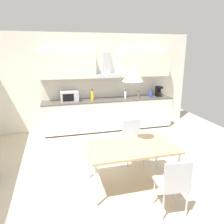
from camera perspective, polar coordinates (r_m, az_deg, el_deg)
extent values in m
cube|color=beige|center=(4.36, -1.44, -15.35)|extent=(7.96, 7.78, 0.02)
cube|color=silver|center=(6.40, -7.18, 7.69)|extent=(6.37, 0.10, 2.72)
cube|color=#333333|center=(6.49, -0.82, -4.22)|extent=(3.55, 0.58, 0.05)
cube|color=silver|center=(6.35, -0.84, -0.50)|extent=(3.70, 0.63, 0.83)
cube|color=#4C4742|center=(6.25, -0.85, 3.27)|extent=(3.72, 0.65, 0.03)
cube|color=silver|center=(5.81, -15.39, -0.54)|extent=(0.01, 0.01, 0.14)
cube|color=silver|center=(5.82, -10.19, -0.17)|extent=(0.01, 0.01, 0.14)
cube|color=silver|center=(5.88, -5.06, 0.20)|extent=(0.01, 0.01, 0.14)
cube|color=silver|center=(5.99, -0.08, 0.55)|extent=(0.01, 0.01, 0.14)
cube|color=silver|center=(6.48, -1.52, 6.44)|extent=(3.70, 0.02, 0.58)
cube|color=silver|center=(6.08, -11.58, 11.77)|extent=(1.50, 0.34, 0.68)
cube|color=silver|center=(6.60, 8.33, 12.21)|extent=(1.50, 0.34, 0.68)
cube|color=#B7BABF|center=(6.25, -1.16, 9.53)|extent=(0.71, 0.40, 0.10)
cube|color=#B7BABF|center=(6.33, -1.42, 12.45)|extent=(0.20, 0.16, 0.63)
cube|color=#ADADB2|center=(6.04, -11.08, 4.05)|extent=(0.48, 0.34, 0.28)
cube|color=black|center=(5.87, -11.34, 3.70)|extent=(0.29, 0.01, 0.20)
cube|color=black|center=(6.78, 12.05, 4.14)|extent=(0.18, 0.18, 0.02)
cylinder|color=black|center=(6.76, 12.12, 4.71)|extent=(0.12, 0.12, 0.12)
cube|color=black|center=(6.81, 11.89, 5.40)|extent=(0.16, 0.08, 0.30)
cube|color=black|center=(6.73, 12.22, 6.29)|extent=(0.18, 0.16, 0.06)
cylinder|color=yellow|center=(6.09, -5.17, 4.28)|extent=(0.08, 0.08, 0.26)
cylinder|color=black|center=(6.06, -5.21, 5.75)|extent=(0.03, 0.03, 0.06)
cylinder|color=brown|center=(6.46, 6.99, 4.45)|extent=(0.07, 0.07, 0.16)
cylinder|color=black|center=(6.44, 7.02, 5.32)|extent=(0.03, 0.03, 0.04)
cylinder|color=white|center=(6.33, 3.52, 4.53)|extent=(0.06, 0.06, 0.21)
cylinder|color=black|center=(6.31, 3.54, 5.67)|extent=(0.03, 0.03, 0.05)
cylinder|color=blue|center=(6.61, 10.09, 4.76)|extent=(0.08, 0.08, 0.20)
cylinder|color=black|center=(6.59, 10.15, 5.82)|extent=(0.03, 0.03, 0.04)
cube|color=tan|center=(3.65, 5.01, -9.01)|extent=(1.46, 0.89, 0.04)
cylinder|color=silver|center=(3.35, -4.20, -18.69)|extent=(0.04, 0.04, 0.70)
cylinder|color=silver|center=(3.79, 16.87, -14.98)|extent=(0.04, 0.04, 0.70)
cylinder|color=silver|center=(4.00, -6.35, -12.59)|extent=(0.04, 0.04, 0.70)
cylinder|color=silver|center=(4.37, 11.57, -10.24)|extent=(0.04, 0.04, 0.70)
cube|color=#B2B2B7|center=(3.32, 15.12, -17.56)|extent=(0.43, 0.43, 0.04)
cube|color=#B2B2B7|center=(3.07, 16.88, -15.85)|extent=(0.38, 0.07, 0.40)
cylinder|color=silver|center=(3.52, 10.94, -19.77)|extent=(0.02, 0.02, 0.43)
cylinder|color=silver|center=(3.64, 16.24, -18.81)|extent=(0.02, 0.02, 0.43)
cylinder|color=silver|center=(3.27, 13.21, -23.06)|extent=(0.02, 0.02, 0.43)
cylinder|color=silver|center=(3.40, 18.90, -21.84)|extent=(0.02, 0.02, 0.43)
cube|color=#B2B2B7|center=(4.50, 5.65, -7.80)|extent=(0.41, 0.41, 0.04)
cube|color=#B2B2B7|center=(4.58, 5.01, -4.40)|extent=(0.38, 0.05, 0.40)
cylinder|color=silver|center=(4.51, 8.35, -11.14)|extent=(0.02, 0.02, 0.43)
cylinder|color=silver|center=(4.41, 4.14, -11.68)|extent=(0.02, 0.02, 0.43)
cylinder|color=silver|center=(4.80, 6.88, -9.38)|extent=(0.02, 0.02, 0.43)
cylinder|color=silver|center=(4.70, 2.91, -9.83)|extent=(0.02, 0.02, 0.43)
cone|color=silver|center=(3.33, 5.51, 9.87)|extent=(0.32, 0.32, 0.22)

